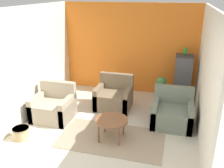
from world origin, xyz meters
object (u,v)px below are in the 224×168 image
(coffee_table, at_px, (111,121))
(wicker_basket, at_px, (21,133))
(parrot, at_px, (185,52))
(potted_plant, at_px, (161,87))
(armchair_right, at_px, (172,114))
(armchair_middle, at_px, (114,97))
(birdcage, at_px, (182,80))
(armchair_left, at_px, (54,107))

(coffee_table, xyz_separation_m, wicker_basket, (-1.78, -0.47, -0.28))
(coffee_table, height_order, parrot, parrot)
(wicker_basket, bearing_deg, potted_plant, 45.16)
(armchair_right, relative_size, armchair_middle, 1.00)
(coffee_table, bearing_deg, potted_plant, 69.42)
(coffee_table, height_order, wicker_basket, coffee_table)
(birdcage, bearing_deg, armchair_left, -149.01)
(armchair_middle, bearing_deg, wicker_basket, -127.53)
(armchair_middle, bearing_deg, armchair_left, -142.42)
(armchair_left, xyz_separation_m, potted_plant, (2.34, 1.63, 0.12))
(armchair_left, xyz_separation_m, wicker_basket, (-0.24, -0.97, -0.15))
(birdcage, height_order, wicker_basket, birdcage)
(armchair_right, distance_m, potted_plant, 1.28)
(armchair_left, xyz_separation_m, armchair_right, (2.70, 0.41, 0.00))
(armchair_right, distance_m, birdcage, 1.38)
(armchair_left, relative_size, armchair_middle, 1.00)
(coffee_table, relative_size, armchair_left, 0.76)
(coffee_table, bearing_deg, armchair_left, 162.04)
(birdcage, distance_m, wicker_basket, 4.15)
(parrot, xyz_separation_m, wicker_basket, (-3.12, -2.70, -1.26))
(armchair_middle, distance_m, parrot, 2.15)
(armchair_middle, bearing_deg, birdcage, 25.49)
(armchair_right, bearing_deg, wicker_basket, -155.00)
(armchair_left, bearing_deg, birdcage, 30.99)
(coffee_table, relative_size, armchair_middle, 0.76)
(coffee_table, relative_size, wicker_basket, 1.93)
(coffee_table, distance_m, parrot, 2.78)
(coffee_table, relative_size, birdcage, 0.51)
(potted_plant, height_order, wicker_basket, potted_plant)
(armchair_left, xyz_separation_m, armchair_middle, (1.22, 0.94, 0.00))
(armchair_left, height_order, parrot, parrot)
(armchair_right, xyz_separation_m, birdcage, (0.18, 1.32, 0.36))
(coffee_table, height_order, armchair_middle, armchair_middle)
(birdcage, bearing_deg, wicker_basket, -139.21)
(armchair_middle, distance_m, birdcage, 1.88)
(parrot, bearing_deg, armchair_right, -97.78)
(armchair_middle, height_order, birdcage, birdcage)
(armchair_right, relative_size, potted_plant, 1.26)
(armchair_right, xyz_separation_m, potted_plant, (-0.36, 1.23, 0.12))
(parrot, distance_m, wicker_basket, 4.31)
(armchair_left, height_order, birdcage, birdcage)
(armchair_middle, xyz_separation_m, parrot, (1.66, 0.79, 1.12))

